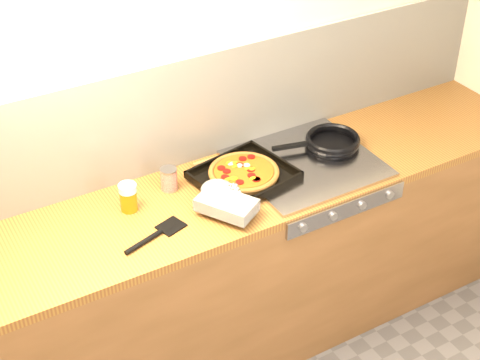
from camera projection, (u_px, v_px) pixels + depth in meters
room_shell at (184, 113)px, 3.14m from camera, size 3.20×3.20×3.20m
counter_run at (219, 274)px, 3.34m from camera, size 3.20×0.62×0.90m
stovetop at (306, 164)px, 3.26m from camera, size 0.60×0.56×0.02m
pizza_on_tray at (238, 181)px, 3.08m from camera, size 0.52×0.52×0.07m
frying_pan at (331, 141)px, 3.35m from camera, size 0.44×0.30×0.04m
tomato_can at (169, 179)px, 3.08m from camera, size 0.09×0.09×0.10m
juice_glass at (128, 197)px, 2.96m from camera, size 0.09×0.09×0.12m
wooden_spoon at (229, 154)px, 3.31m from camera, size 0.30×0.04×0.02m
black_spatula at (155, 235)px, 2.84m from camera, size 0.28×0.13×0.02m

